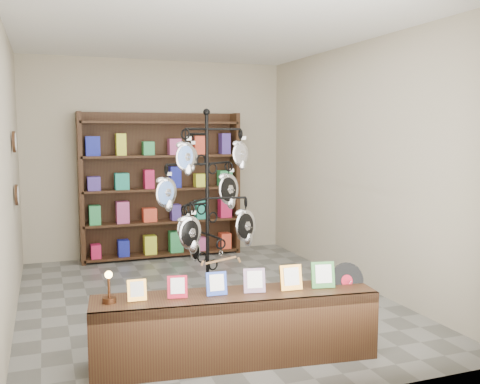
% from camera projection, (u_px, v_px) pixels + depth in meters
% --- Properties ---
extents(ground, '(5.00, 5.00, 0.00)m').
position_uv_depth(ground, '(204.00, 300.00, 6.11)').
color(ground, slate).
rests_on(ground, ground).
extents(room_envelope, '(5.00, 5.00, 5.00)m').
position_uv_depth(room_envelope, '(203.00, 137.00, 5.90)').
color(room_envelope, '#ADA18B').
rests_on(room_envelope, ground).
extents(display_tree, '(1.14, 1.14, 2.14)m').
position_uv_depth(display_tree, '(207.00, 199.00, 5.40)').
color(display_tree, black).
rests_on(display_tree, ground).
extents(front_shelf, '(2.39, 0.76, 0.83)m').
position_uv_depth(front_shelf, '(236.00, 327.00, 4.45)').
color(front_shelf, black).
rests_on(front_shelf, ground).
extents(back_shelving, '(2.42, 0.36, 2.20)m').
position_uv_depth(back_shelving, '(161.00, 190.00, 8.13)').
color(back_shelving, black).
rests_on(back_shelving, ground).
extents(wall_clocks, '(0.03, 0.24, 0.84)m').
position_uv_depth(wall_clocks, '(15.00, 169.00, 6.01)').
color(wall_clocks, black).
rests_on(wall_clocks, ground).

